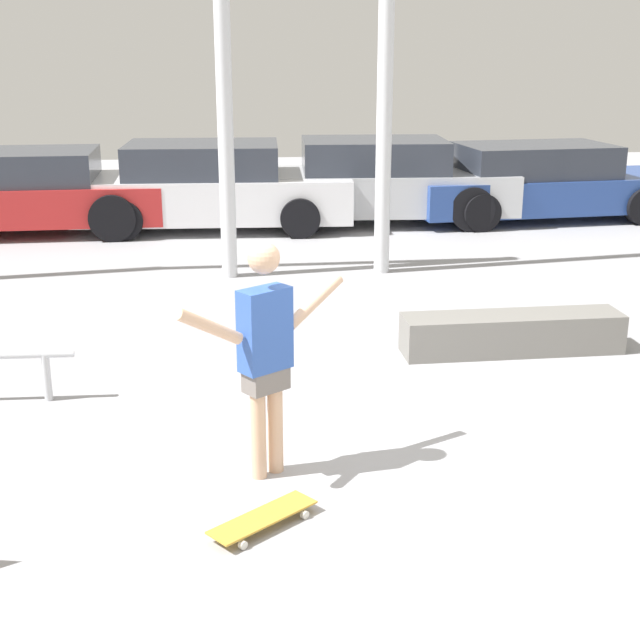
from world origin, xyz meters
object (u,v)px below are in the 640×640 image
grind_box (512,333)px  parked_car_red (35,192)px  parked_car_white (211,187)px  parked_car_silver (381,182)px  parked_car_blue (540,183)px  skateboarder (265,346)px  skateboard (263,518)px

grind_box → parked_car_red: size_ratio=0.54×
parked_car_red → parked_car_white: size_ratio=0.89×
parked_car_white → grind_box: bearing=-63.0°
grind_box → parked_car_white: (-2.90, 6.56, 0.47)m
parked_car_silver → parked_car_blue: (2.76, -0.02, -0.06)m
grind_box → parked_car_silver: (-0.07, 6.71, 0.48)m
skateboarder → grind_box: skateboarder is taller
skateboard → parked_car_blue: parked_car_blue is taller
grind_box → parked_car_silver: size_ratio=0.49×
skateboard → parked_car_blue: bearing=23.5°
parked_car_red → grind_box: bearing=-49.7°
skateboard → parked_car_white: size_ratio=0.16×
parked_car_white → parked_car_silver: size_ratio=1.02×
grind_box → parked_car_red: (-5.69, 6.55, 0.45)m
grind_box → parked_car_red: 8.69m
parked_car_white → parked_car_blue: 5.58m
skateboarder → skateboard: size_ratio=2.31×
grind_box → parked_car_white: parked_car_white is taller
parked_car_red → skateboard: bearing=-72.9°
grind_box → parked_car_silver: bearing=90.6°
grind_box → parked_car_white: 7.18m
parked_car_silver → grind_box: bearing=-85.6°
parked_car_silver → parked_car_blue: bearing=3.3°
skateboarder → grind_box: bearing=7.8°
skateboard → parked_car_white: bearing=53.8°
grind_box → parked_car_white: bearing=113.8°
skateboard → parked_car_silver: parked_car_silver is taller
skateboarder → parked_car_blue: bearing=25.4°
parked_car_blue → parked_car_white: bearing=176.6°
skateboard → parked_car_blue: size_ratio=0.15×
parked_car_blue → skateboard: bearing=-123.3°
skateboarder → parked_car_blue: (5.22, 9.00, -0.33)m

